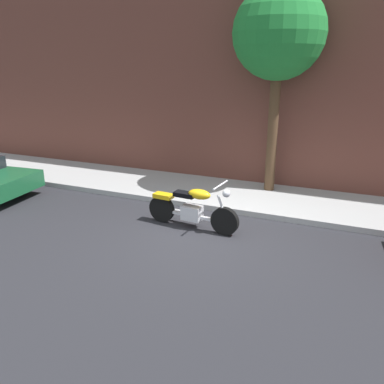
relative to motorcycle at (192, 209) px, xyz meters
name	(u,v)px	position (x,y,z in m)	size (l,w,h in m)	color
ground_plane	(201,236)	(0.35, -0.36, -0.45)	(60.00, 60.00, 0.00)	#28282D
sidewalk	(237,195)	(0.35, 2.34, -0.38)	(23.86, 2.43, 0.14)	#AAAAAA
building_facade	(258,35)	(0.35, 3.80, 3.77)	(23.86, 0.50, 8.45)	brown
motorcycle	(192,209)	(0.00, 0.00, 0.00)	(2.19, 0.70, 1.11)	black
street_tree	(279,35)	(1.06, 3.00, 3.71)	(2.32, 2.32, 5.37)	brown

